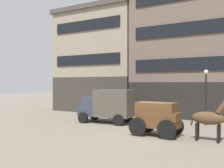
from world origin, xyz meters
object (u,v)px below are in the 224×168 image
cargo_wagon (157,117)px  streetlamp_curbside (206,89)px  draft_horse (210,118)px  delivery_truck_near (107,105)px

cargo_wagon → streetlamp_curbside: bearing=70.3°
draft_horse → cargo_wagon: bearing=180.0°
draft_horse → streetlamp_curbside: streetlamp_curbside is taller
delivery_truck_near → streetlamp_curbside: size_ratio=1.09×
delivery_truck_near → streetlamp_curbside: streetlamp_curbside is taller
cargo_wagon → draft_horse: 2.95m
draft_horse → delivery_truck_near: bearing=160.7°
draft_horse → delivery_truck_near: 8.49m
draft_horse → streetlamp_curbside: size_ratio=0.57×
cargo_wagon → draft_horse: bearing=-0.0°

